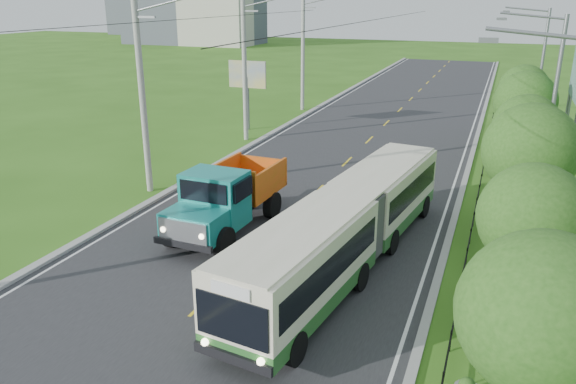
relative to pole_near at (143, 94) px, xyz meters
The scene contains 25 objects.
ground 13.24m from the pole_near, 47.45° to the right, with size 240.00×240.00×0.00m, color #326417.
road 14.67m from the pole_near, 53.09° to the left, with size 14.00×120.00×0.02m, color #28282B.
curb_left 12.14m from the pole_near, 84.48° to the left, with size 0.40×120.00×0.15m, color #9E9E99.
curb_right 19.60m from the pole_near, 35.52° to the left, with size 0.30×120.00×0.10m, color #9E9E99.
edge_line_left 12.22m from the pole_near, 81.66° to the left, with size 0.12×120.00×0.00m, color silver.
edge_line_right 19.21m from the pole_near, 36.41° to the left, with size 0.12×120.00×0.00m, color silver.
centre_dash 13.23m from the pole_near, 47.45° to the right, with size 0.12×2.20×0.00m, color yellow.
railing_right 17.68m from the pole_near, 17.09° to the left, with size 0.04×40.00×0.60m, color black.
pole_near is the anchor object (origin of this frame).
pole_mid 12.00m from the pole_near, 90.00° to the left, with size 3.51×0.32×10.00m.
pole_far 24.00m from the pole_near, 90.00° to the left, with size 3.51×0.32×10.00m.
tree_front 22.26m from the pole_near, 35.36° to the right, with size 3.36×3.41×5.60m.
tree_second 19.44m from the pole_near, 20.74° to the right, with size 3.18×3.26×5.30m.
tree_third 18.17m from the pole_near, ahead, with size 3.60×3.62×6.00m.
tree_fourth 18.89m from the pole_near, 15.84° to the left, with size 3.24×3.31×5.40m.
tree_fifth 21.31m from the pole_near, 31.59° to the left, with size 3.48×3.52×5.80m.
tree_back 24.98m from the pole_near, 43.41° to the left, with size 3.30×3.36×5.50m.
streetlight_mid 19.56m from the pole_near, 14.81° to the left, with size 3.02×0.20×9.07m.
streetlight_far 26.80m from the pole_near, 45.14° to the left, with size 3.02×0.20×9.07m.
planter_near 17.79m from the pole_near, 10.09° to the right, with size 0.64×0.64×0.67m.
planter_mid 18.23m from the pole_near, 16.52° to the left, with size 0.64×0.64×0.67m.
planter_far 21.83m from the pole_near, 37.63° to the left, with size 0.64×0.64×0.67m.
billboard_left 15.10m from the pole_near, 94.72° to the left, with size 3.00×0.20×5.20m.
bus 13.37m from the pole_near, 21.91° to the right, with size 4.50×15.46×2.95m.
dump_truck 7.81m from the pole_near, 27.71° to the right, with size 2.99×7.07×2.93m.
Camera 1 is at (8.58, -14.59, 9.75)m, focal length 35.00 mm.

